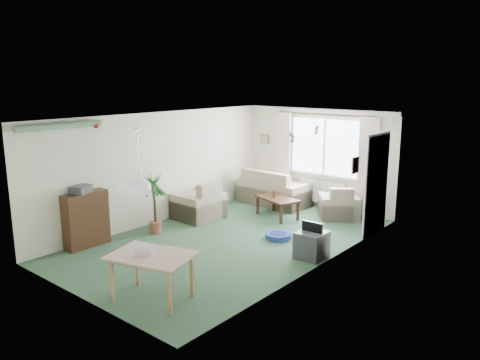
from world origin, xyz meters
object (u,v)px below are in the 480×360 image
Objects in this scene: coffee_table at (277,207)px; bookshelf at (86,220)px; armchair_left at (198,200)px; tv_cube at (312,245)px; armchair_corner at (339,201)px; dining_table at (153,278)px; pet_bed at (278,236)px; sofa at (274,187)px; houseplant at (155,203)px.

coffee_table is 0.98× the size of bookshelf.
armchair_left reaches higher than tv_cube.
bookshelf reaches higher than armchair_left.
tv_cube is at bearing 69.75° from armchair_corner.
bookshelf is 2.72m from dining_table.
pet_bed is (-0.13, 3.28, -0.27)m from dining_table.
bookshelf is at bearing 81.14° from sofa.
houseplant is at bearing 139.11° from dining_table.
tv_cube is at bearing -40.64° from coffee_table.
pet_bed is (-0.22, -2.05, -0.32)m from armchair_corner.
tv_cube reaches higher than coffee_table.
armchair_left is 1.84× the size of pet_bed.
armchair_corner reaches higher than dining_table.
houseplant is 3.30m from tv_cube.
dining_table is at bearing -15.13° from bookshelf.
armchair_left is 2.64m from bookshelf.
houseplant is 2.44× the size of tv_cube.
tv_cube is (0.90, 2.83, -0.09)m from dining_table.
armchair_left is (-0.58, -2.11, -0.01)m from sofa.
dining_table is 2.97m from tv_cube.
armchair_left is 1.80m from coffee_table.
bookshelf is at bearing -105.97° from houseplant.
coffee_table is at bearing 131.15° from sofa.
coffee_table is (1.31, 1.22, -0.20)m from armchair_left.
coffee_table is at bearing 0.72° from armchair_corner.
sofa reaches higher than dining_table.
coffee_table is at bearing 137.64° from tv_cube.
armchair_left is at bearing -178.85° from pet_bed.
houseplant is (0.04, -1.28, 0.21)m from armchair_left.
armchair_left is 0.92× the size of dining_table.
pet_bed is at bearing 45.65° from armchair_corner.
armchair_left is at bearing 2.94° from armchair_corner.
houseplant is 3.00m from dining_table.
armchair_left is 0.94× the size of coffee_table.
sofa reaches higher than coffee_table.
bookshelf is at bearing 166.71° from dining_table.
pet_bed is at bearing 93.14° from armchair_left.
bookshelf is 1.00× the size of dining_table.
houseplant is (-1.27, -2.50, 0.41)m from coffee_table.
houseplant reaches higher than sofa.
coffee_table reaches higher than pet_bed.
houseplant is at bearing -148.09° from pet_bed.
bookshelf is at bearing -133.39° from pet_bed.
sofa is at bearing 107.75° from dining_table.
coffee_table is 1.96× the size of tv_cube.
armchair_left reaches higher than armchair_corner.
pet_bed is (2.17, 0.04, -0.38)m from armchair_left.
dining_table reaches higher than coffee_table.
armchair_left is at bearing 171.05° from tv_cube.
bookshelf is (-2.73, -4.70, 0.15)m from armchair_corner.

